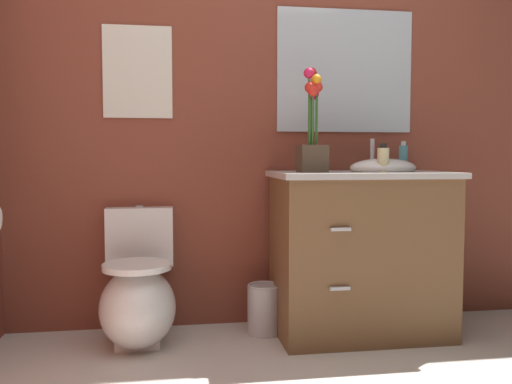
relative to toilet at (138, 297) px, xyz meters
name	(u,v)px	position (x,y,z in m)	size (l,w,h in m)	color
wall_back	(293,106)	(0.88, 0.30, 1.01)	(4.36, 0.05, 2.50)	brown
toilet	(138,297)	(0.00, 0.00, 0.00)	(0.38, 0.59, 0.69)	white
vanity_cabinet	(361,251)	(1.18, -0.03, 0.21)	(0.94, 0.56, 1.06)	brown
flower_vase	(312,133)	(0.90, -0.05, 0.84)	(0.14, 0.14, 0.54)	#4C3D2D
soap_bottle	(403,157)	(1.46, 0.10, 0.71)	(0.05, 0.05, 0.17)	teal
lotion_bottle	(383,159)	(1.26, -0.12, 0.70)	(0.06, 0.06, 0.15)	beige
trash_bin	(264,309)	(0.66, 0.05, -0.11)	(0.18, 0.18, 0.27)	#B7B7BC
wall_poster	(138,72)	(0.00, 0.27, 1.17)	(0.37, 0.01, 0.50)	silver
wall_mirror	(345,71)	(1.17, 0.27, 1.21)	(0.80, 0.01, 0.70)	#B2BCC6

